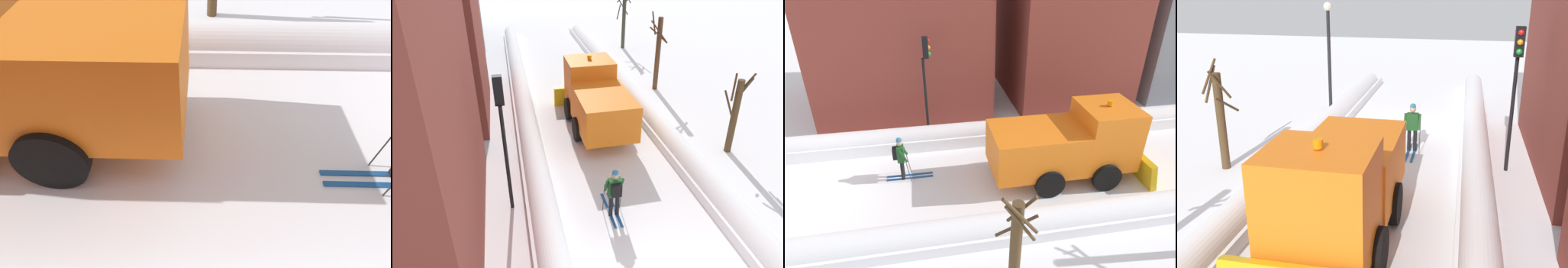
% 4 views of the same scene
% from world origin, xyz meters
% --- Properties ---
extents(ground_plane, '(80.00, 80.00, 0.00)m').
position_xyz_m(ground_plane, '(0.00, 10.00, 0.00)').
color(ground_plane, white).
extents(snowbank_left, '(1.10, 36.00, 1.00)m').
position_xyz_m(snowbank_left, '(-2.98, 10.00, 0.43)').
color(snowbank_left, white).
rests_on(snowbank_left, ground).
extents(snowbank_right, '(1.10, 36.00, 0.90)m').
position_xyz_m(snowbank_right, '(2.98, 10.00, 0.32)').
color(snowbank_right, white).
rests_on(snowbank_right, ground).
extents(plow_truck, '(3.20, 5.98, 3.12)m').
position_xyz_m(plow_truck, '(0.27, 9.22, 1.48)').
color(plow_truck, orange).
rests_on(plow_truck, ground).
extents(skier, '(0.62, 1.80, 1.81)m').
position_xyz_m(skier, '(-0.70, 2.86, 1.00)').
color(skier, black).
rests_on(skier, ground).
extents(traffic_light_pole, '(0.28, 0.42, 4.69)m').
position_xyz_m(traffic_light_pole, '(-3.97, 4.13, 3.28)').
color(traffic_light_pole, black).
rests_on(traffic_light_pole, ground).
extents(bare_tree_near, '(0.82, 1.05, 3.63)m').
position_xyz_m(bare_tree_near, '(5.23, 5.71, 1.74)').
color(bare_tree_near, '#4F3921').
rests_on(bare_tree_near, ground).
extents(bare_tree_mid, '(0.94, 1.27, 4.40)m').
position_xyz_m(bare_tree_mid, '(4.84, 13.07, 2.20)').
color(bare_tree_mid, '#503420').
rests_on(bare_tree_mid, ground).
extents(bare_tree_far, '(1.27, 1.43, 4.41)m').
position_xyz_m(bare_tree_far, '(5.65, 21.91, 2.35)').
color(bare_tree_far, '#3B3A2B').
rests_on(bare_tree_far, ground).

